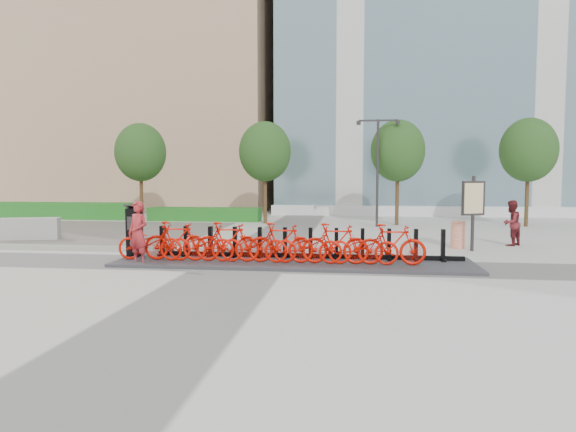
# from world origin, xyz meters

# --- Properties ---
(ground) EXTENTS (120.00, 120.00, 0.00)m
(ground) POSITION_xyz_m (0.00, 0.00, 0.00)
(ground) COLOR #BABABA
(tan_building) EXTENTS (26.00, 16.00, 30.00)m
(tan_building) POSITION_xyz_m (-16.00, 26.00, 15.00)
(tan_building) COLOR tan
(tan_building) RESTS_ON ground
(glass_building) EXTENTS (32.00, 16.00, 24.00)m
(glass_building) POSITION_xyz_m (14.00, 26.00, 12.00)
(glass_building) COLOR slate
(glass_building) RESTS_ON ground
(gravel_patch) EXTENTS (14.00, 14.00, 0.00)m
(gravel_patch) POSITION_xyz_m (-10.00, 7.00, 0.01)
(gravel_patch) COLOR #5A5851
(gravel_patch) RESTS_ON ground
(hedge_a) EXTENTS (10.00, 1.40, 0.90)m
(hedge_a) POSITION_xyz_m (-14.00, 13.50, 0.45)
(hedge_a) COLOR #206720
(hedge_a) RESTS_ON ground
(hedge_b) EXTENTS (6.00, 1.20, 0.70)m
(hedge_b) POSITION_xyz_m (-5.00, 13.20, 0.35)
(hedge_b) COLOR #206720
(hedge_b) RESTS_ON ground
(tree_0) EXTENTS (2.60, 2.60, 5.10)m
(tree_0) POSITION_xyz_m (-8.00, 12.00, 3.59)
(tree_0) COLOR #44311E
(tree_0) RESTS_ON ground
(tree_1) EXTENTS (2.60, 2.60, 5.10)m
(tree_1) POSITION_xyz_m (-1.50, 12.00, 3.59)
(tree_1) COLOR #44311E
(tree_1) RESTS_ON ground
(tree_2) EXTENTS (2.60, 2.60, 5.10)m
(tree_2) POSITION_xyz_m (5.00, 12.00, 3.59)
(tree_2) COLOR #44311E
(tree_2) RESTS_ON ground
(tree_3) EXTENTS (2.60, 2.60, 5.10)m
(tree_3) POSITION_xyz_m (11.00, 12.00, 3.59)
(tree_3) COLOR #44311E
(tree_3) RESTS_ON ground
(streetlamp) EXTENTS (2.00, 0.20, 5.00)m
(streetlamp) POSITION_xyz_m (4.00, 11.00, 3.13)
(streetlamp) COLOR black
(streetlamp) RESTS_ON ground
(dock_pad) EXTENTS (9.60, 2.40, 0.08)m
(dock_pad) POSITION_xyz_m (1.30, 0.30, 0.04)
(dock_pad) COLOR #343439
(dock_pad) RESTS_ON ground
(dock_rail_posts) EXTENTS (8.02, 0.50, 0.85)m
(dock_rail_posts) POSITION_xyz_m (1.36, 0.77, 0.51)
(dock_rail_posts) COLOR black
(dock_rail_posts) RESTS_ON dock_pad
(bike_0) EXTENTS (1.82, 0.63, 0.95)m
(bike_0) POSITION_xyz_m (-2.60, -0.05, 0.56)
(bike_0) COLOR #CA0E00
(bike_0) RESTS_ON dock_pad
(bike_1) EXTENTS (1.76, 0.50, 1.06)m
(bike_1) POSITION_xyz_m (-1.88, -0.05, 0.61)
(bike_1) COLOR #CA0E00
(bike_1) RESTS_ON dock_pad
(bike_2) EXTENTS (1.82, 0.63, 0.95)m
(bike_2) POSITION_xyz_m (-1.16, -0.05, 0.56)
(bike_2) COLOR #CA0E00
(bike_2) RESTS_ON dock_pad
(bike_3) EXTENTS (1.76, 0.50, 1.06)m
(bike_3) POSITION_xyz_m (-0.44, -0.05, 0.61)
(bike_3) COLOR #CA0E00
(bike_3) RESTS_ON dock_pad
(bike_4) EXTENTS (1.82, 0.63, 0.95)m
(bike_4) POSITION_xyz_m (0.28, -0.05, 0.56)
(bike_4) COLOR #CA0E00
(bike_4) RESTS_ON dock_pad
(bike_5) EXTENTS (1.76, 0.50, 1.06)m
(bike_5) POSITION_xyz_m (1.00, -0.05, 0.61)
(bike_5) COLOR #CA0E00
(bike_5) RESTS_ON dock_pad
(bike_6) EXTENTS (1.82, 0.63, 0.95)m
(bike_6) POSITION_xyz_m (1.72, -0.05, 0.56)
(bike_6) COLOR #CA0E00
(bike_6) RESTS_ON dock_pad
(bike_7) EXTENTS (1.76, 0.50, 1.06)m
(bike_7) POSITION_xyz_m (2.44, -0.05, 0.61)
(bike_7) COLOR #CA0E00
(bike_7) RESTS_ON dock_pad
(bike_8) EXTENTS (1.82, 0.63, 0.95)m
(bike_8) POSITION_xyz_m (3.16, -0.05, 0.56)
(bike_8) COLOR #CA0E00
(bike_8) RESTS_ON dock_pad
(bike_9) EXTENTS (1.76, 0.50, 1.06)m
(bike_9) POSITION_xyz_m (3.88, -0.05, 0.61)
(bike_9) COLOR #CA0E00
(bike_9) RESTS_ON dock_pad
(kiosk) EXTENTS (0.47, 0.40, 1.49)m
(kiosk) POSITION_xyz_m (-3.32, 0.57, 0.80)
(kiosk) COLOR black
(kiosk) RESTS_ON dock_pad
(worker_red) EXTENTS (0.73, 0.61, 1.70)m
(worker_red) POSITION_xyz_m (-2.80, -0.38, 0.85)
(worker_red) COLOR #A52328
(worker_red) RESTS_ON ground
(pedestrian) EXTENTS (0.95, 0.94, 1.55)m
(pedestrian) POSITION_xyz_m (8.24, 4.84, 0.78)
(pedestrian) COLOR maroon
(pedestrian) RESTS_ON ground
(construction_barrel) EXTENTS (0.59, 0.59, 0.90)m
(construction_barrel) POSITION_xyz_m (6.33, 4.00, 0.45)
(construction_barrel) COLOR #F74912
(construction_barrel) RESTS_ON ground
(jersey_barrier) EXTENTS (2.17, 1.18, 0.81)m
(jersey_barrier) POSITION_xyz_m (-9.12, 4.32, 0.41)
(jersey_barrier) COLOR #A3A39F
(jersey_barrier) RESTS_ON ground
(map_sign) EXTENTS (0.76, 0.41, 2.38)m
(map_sign) POSITION_xyz_m (6.64, 3.35, 1.57)
(map_sign) COLOR black
(map_sign) RESTS_ON ground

